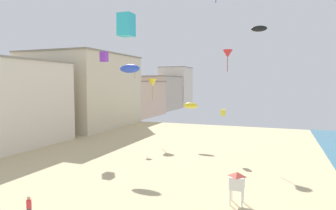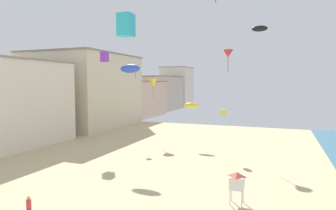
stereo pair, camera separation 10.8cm
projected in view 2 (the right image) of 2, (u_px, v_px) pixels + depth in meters
name	position (u px, v px, depth m)	size (l,w,h in m)	color
boardwalk_hotel_mid	(84.00, 90.00, 65.59)	(18.07, 22.28, 15.88)	beige
boardwalk_hotel_far	(131.00, 98.00, 86.14)	(15.56, 19.01, 10.24)	beige
boardwalk_hotel_distant	(160.00, 93.00, 106.55)	(11.98, 18.91, 12.15)	#C6B29E
boardwalk_hotel_furthest	(177.00, 87.00, 123.49)	(11.38, 12.74, 16.30)	silver
kite_flyer	(29.00, 206.00, 20.51)	(0.34, 0.34, 1.64)	#383D4C
lifeguard_stand	(237.00, 181.00, 23.06)	(1.10, 1.10, 2.55)	white
kite_cyan_box	(126.00, 25.00, 21.43)	(1.04, 1.04, 1.63)	#2DB7CC
kite_yellow_box	(224.00, 112.00, 38.26)	(0.52, 0.52, 0.82)	yellow
kite_red_delta	(228.00, 54.00, 41.38)	(1.37, 1.37, 3.11)	red
kite_red_delta_2	(135.00, 70.00, 49.57)	(0.81, 0.81, 1.85)	red
kite_blue_parafoil	(130.00, 69.00, 37.69)	(2.83, 0.79, 1.10)	blue
kite_yellow_parafoil	(191.00, 106.00, 45.33)	(2.28, 0.63, 0.89)	yellow
kite_yellow_delta	(153.00, 83.00, 49.89)	(1.56, 1.56, 3.55)	yellow
kite_purple_box	(105.00, 57.00, 44.58)	(0.96, 0.96, 1.51)	purple
kite_black_parafoil	(260.00, 29.00, 42.39)	(2.24, 0.62, 0.87)	black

